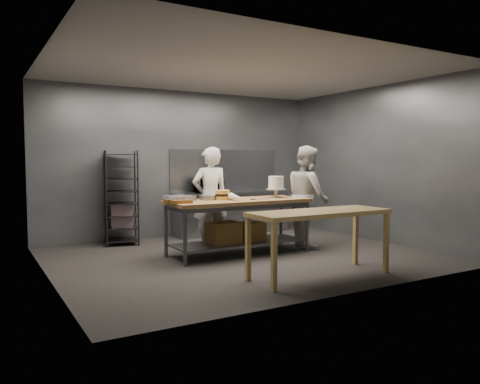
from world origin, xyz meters
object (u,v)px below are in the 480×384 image
object	(u,v)px
speed_rack	(121,199)
layer_cake	(222,195)
work_table	(237,220)
microwave	(209,185)
chef_right	(308,196)
chef_behind	(210,198)
frosted_cake_stand	(276,184)
near_counter	(320,217)

from	to	relation	value
speed_rack	layer_cake	distance (m)	2.17
work_table	microwave	bearing A→B (deg)	76.90
microwave	work_table	bearing A→B (deg)	-103.10
work_table	chef_right	size ratio (longest dim) A/B	1.30
layer_cake	chef_behind	bearing A→B (deg)	84.42
speed_rack	work_table	bearing A→B (deg)	-53.95
frosted_cake_stand	speed_rack	bearing A→B (deg)	138.94
work_table	chef_behind	bearing A→B (deg)	103.62
speed_rack	chef_behind	xyz separation A→B (m)	(1.23, -1.24, 0.05)
layer_cake	chef_right	bearing A→B (deg)	-3.18
work_table	near_counter	size ratio (longest dim) A/B	1.20
chef_behind	microwave	size ratio (longest dim) A/B	3.34
chef_right	work_table	bearing A→B (deg)	109.78
layer_cake	frosted_cake_stand	bearing A→B (deg)	-5.19
near_counter	speed_rack	world-z (taller)	speed_rack
frosted_cake_stand	microwave	bearing A→B (deg)	99.36
speed_rack	chef_behind	size ratio (longest dim) A/B	0.97
near_counter	microwave	size ratio (longest dim) A/B	3.69
chef_right	microwave	distance (m)	2.25
speed_rack	chef_behind	world-z (taller)	chef_behind
speed_rack	near_counter	bearing A→B (deg)	-66.76
near_counter	chef_behind	xyz separation A→B (m)	(-0.39, 2.54, 0.09)
chef_right	frosted_cake_stand	xyz separation A→B (m)	(-0.70, 0.00, 0.24)
work_table	near_counter	xyz separation A→B (m)	(0.23, -1.86, 0.24)
work_table	microwave	world-z (taller)	microwave
speed_rack	frosted_cake_stand	xyz separation A→B (m)	(2.19, -1.91, 0.30)
work_table	speed_rack	size ratio (longest dim) A/B	1.37
work_table	near_counter	distance (m)	1.89
layer_cake	near_counter	bearing A→B (deg)	-77.23
work_table	chef_behind	xyz separation A→B (m)	(-0.16, 0.68, 0.33)
near_counter	work_table	bearing A→B (deg)	96.90
chef_right	microwave	world-z (taller)	chef_right
work_table	microwave	size ratio (longest dim) A/B	4.43
work_table	layer_cake	size ratio (longest dim) A/B	10.10
work_table	frosted_cake_stand	distance (m)	0.99
near_counter	chef_behind	bearing A→B (deg)	98.72
work_table	speed_rack	distance (m)	2.39
speed_rack	layer_cake	size ratio (longest dim) A/B	7.36
layer_cake	speed_rack	bearing A→B (deg)	122.96
chef_behind	frosted_cake_stand	world-z (taller)	chef_behind
frosted_cake_stand	work_table	bearing A→B (deg)	-179.16
work_table	layer_cake	bearing A→B (deg)	154.78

